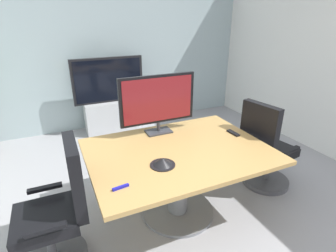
{
  "coord_description": "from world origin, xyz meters",
  "views": [
    {
      "loc": [
        -0.94,
        -1.83,
        1.97
      ],
      "look_at": [
        0.1,
        0.45,
        0.91
      ],
      "focal_mm": 28.43,
      "sensor_mm": 36.0,
      "label": 1
    }
  ],
  "objects_px": {
    "office_chair_right": "(265,153)",
    "conference_phone": "(163,162)",
    "office_chair_left": "(58,216)",
    "remote_control": "(233,133)",
    "tv_monitor": "(158,101)",
    "conference_table": "(178,167)",
    "wall_display_unit": "(110,107)"
  },
  "relations": [
    {
      "from": "conference_phone",
      "to": "office_chair_right",
      "type": "bearing_deg",
      "value": 8.63
    },
    {
      "from": "conference_table",
      "to": "office_chair_left",
      "type": "height_order",
      "value": "office_chair_left"
    },
    {
      "from": "conference_table",
      "to": "remote_control",
      "type": "relative_size",
      "value": 10.14
    },
    {
      "from": "remote_control",
      "to": "tv_monitor",
      "type": "bearing_deg",
      "value": 148.87
    },
    {
      "from": "conference_table",
      "to": "remote_control",
      "type": "distance_m",
      "value": 0.74
    },
    {
      "from": "wall_display_unit",
      "to": "office_chair_right",
      "type": "bearing_deg",
      "value": -62.66
    },
    {
      "from": "conference_table",
      "to": "office_chair_right",
      "type": "bearing_deg",
      "value": 0.33
    },
    {
      "from": "conference_phone",
      "to": "office_chair_left",
      "type": "bearing_deg",
      "value": 174.29
    },
    {
      "from": "conference_table",
      "to": "conference_phone",
      "type": "relative_size",
      "value": 7.83
    },
    {
      "from": "remote_control",
      "to": "conference_table",
      "type": "bearing_deg",
      "value": -176.77
    },
    {
      "from": "wall_display_unit",
      "to": "office_chair_left",
      "type": "bearing_deg",
      "value": -111.88
    },
    {
      "from": "tv_monitor",
      "to": "office_chair_right",
      "type": "bearing_deg",
      "value": -21.47
    },
    {
      "from": "office_chair_right",
      "to": "wall_display_unit",
      "type": "relative_size",
      "value": 0.83
    },
    {
      "from": "tv_monitor",
      "to": "wall_display_unit",
      "type": "bearing_deg",
      "value": 92.74
    },
    {
      "from": "conference_table",
      "to": "office_chair_left",
      "type": "distance_m",
      "value": 1.16
    },
    {
      "from": "office_chair_left",
      "to": "tv_monitor",
      "type": "relative_size",
      "value": 1.3
    },
    {
      "from": "office_chair_right",
      "to": "wall_display_unit",
      "type": "distance_m",
      "value": 2.75
    },
    {
      "from": "conference_phone",
      "to": "remote_control",
      "type": "distance_m",
      "value": 1.01
    },
    {
      "from": "conference_table",
      "to": "conference_phone",
      "type": "height_order",
      "value": "conference_phone"
    },
    {
      "from": "office_chair_left",
      "to": "conference_phone",
      "type": "bearing_deg",
      "value": 85.04
    },
    {
      "from": "office_chair_left",
      "to": "conference_phone",
      "type": "distance_m",
      "value": 0.95
    },
    {
      "from": "tv_monitor",
      "to": "conference_phone",
      "type": "xyz_separation_m",
      "value": [
        -0.24,
        -0.67,
        -0.33
      ]
    },
    {
      "from": "conference_table",
      "to": "tv_monitor",
      "type": "xyz_separation_m",
      "value": [
        -0.02,
        0.47,
        0.55
      ]
    },
    {
      "from": "office_chair_right",
      "to": "conference_phone",
      "type": "height_order",
      "value": "office_chair_right"
    },
    {
      "from": "office_chair_left",
      "to": "conference_phone",
      "type": "relative_size",
      "value": 4.95
    },
    {
      "from": "wall_display_unit",
      "to": "remote_control",
      "type": "height_order",
      "value": "wall_display_unit"
    },
    {
      "from": "office_chair_left",
      "to": "office_chair_right",
      "type": "bearing_deg",
      "value": 93.86
    },
    {
      "from": "conference_table",
      "to": "tv_monitor",
      "type": "relative_size",
      "value": 2.05
    },
    {
      "from": "conference_table",
      "to": "remote_control",
      "type": "bearing_deg",
      "value": 6.33
    },
    {
      "from": "wall_display_unit",
      "to": "conference_phone",
      "type": "height_order",
      "value": "wall_display_unit"
    },
    {
      "from": "office_chair_left",
      "to": "wall_display_unit",
      "type": "xyz_separation_m",
      "value": [
        1.03,
        2.57,
        -0.01
      ]
    },
    {
      "from": "office_chair_right",
      "to": "conference_phone",
      "type": "distance_m",
      "value": 1.46
    }
  ]
}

